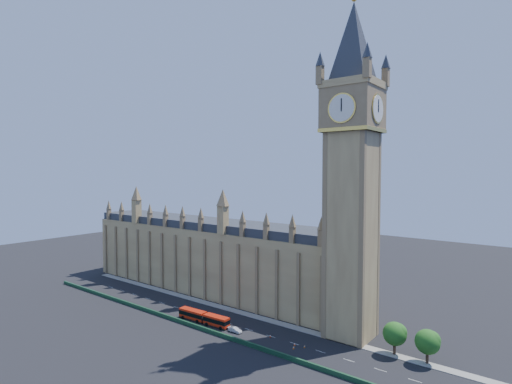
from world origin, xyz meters
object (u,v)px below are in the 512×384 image
Objects in this scene: red_bus at (204,317)px; car_grey at (220,325)px; car_white at (227,326)px; car_silver at (235,330)px.

red_bus is 6.58m from car_grey.
car_grey reaches higher than car_white.
car_grey is 6.01m from car_silver.
car_white is at bearing 79.64° from car_silver.
car_grey is at bearing 91.57° from car_silver.
car_silver is (6.01, 0.17, 0.03)m from car_grey.
red_bus reaches higher than car_white.
car_grey is at bearing 114.73° from car_white.
car_silver reaches higher than car_grey.
red_bus is 8.75m from car_white.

